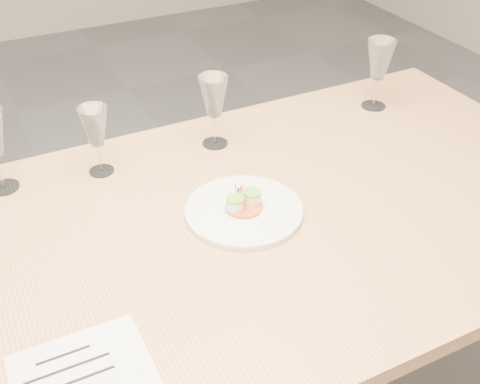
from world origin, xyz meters
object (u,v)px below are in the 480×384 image
dining_table (136,275)px  dinner_plate (244,210)px  wine_glass_3 (380,61)px  wine_glass_1 (95,128)px  wine_glass_2 (214,98)px

dining_table → dinner_plate: size_ratio=8.61×
dinner_plate → wine_glass_3: bearing=26.9°
dining_table → wine_glass_1: 0.40m
dining_table → wine_glass_1: bearing=85.1°
dinner_plate → wine_glass_1: wine_glass_1 is taller
wine_glass_1 → dining_table: bearing=-94.9°
dining_table → wine_glass_3: (0.89, 0.33, 0.22)m
dining_table → wine_glass_3: 0.97m
wine_glass_3 → dinner_plate: bearing=-153.1°
dining_table → dinner_plate: (0.28, 0.02, 0.08)m
dining_table → wine_glass_1: wine_glass_1 is taller
wine_glass_2 → dinner_plate: bearing=-102.9°
dining_table → wine_glass_1: (0.03, 0.34, 0.20)m
wine_glass_2 → wine_glass_3: 0.54m
dinner_plate → wine_glass_2: (0.07, 0.32, 0.13)m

